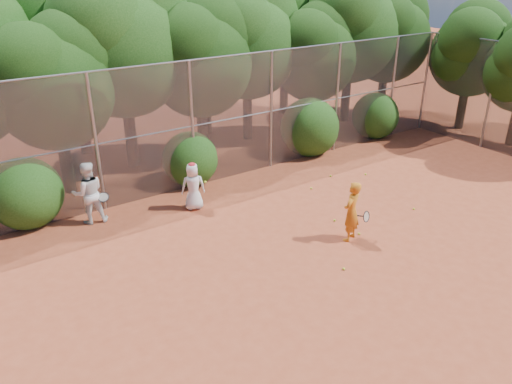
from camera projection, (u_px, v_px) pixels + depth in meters
ground at (347, 258)px, 12.25m from camera, size 80.00×80.00×0.00m
fence_back at (217, 120)px, 15.82m from camera, size 20.05×0.09×4.03m
fence_side at (490, 95)px, 18.72m from camera, size 0.09×6.09×4.03m
tree_2 at (53, 78)px, 14.34m from camera, size 3.99×3.47×5.47m
tree_3 at (121, 37)px, 16.04m from camera, size 4.89×4.26×6.70m
tree_4 at (200, 53)px, 17.12m from camera, size 4.19×3.64×5.73m
tree_5 at (248, 36)px, 18.87m from camera, size 4.51×3.92×6.17m
tree_6 at (315, 49)px, 19.63m from camera, size 3.86×3.36×5.29m
tree_7 at (352, 22)px, 21.03m from camera, size 4.77×4.14×6.53m
tree_8 at (389, 31)px, 22.01m from camera, size 4.25×3.70×5.82m
tree_10 at (70, 25)px, 17.08m from camera, size 5.15×4.48×7.06m
tree_11 at (204, 30)px, 19.52m from camera, size 4.64×4.03×6.35m
tree_12 at (286, 13)px, 22.12m from camera, size 5.02×4.37×6.88m
tree_13 at (473, 46)px, 20.39m from camera, size 3.86×3.36×5.29m
bush_0 at (25, 190)px, 13.50m from camera, size 2.00×2.00×2.00m
bush_1 at (190, 157)px, 16.08m from camera, size 1.80×1.80×1.80m
bush_2 at (310, 125)px, 18.54m from camera, size 2.20×2.20×2.20m
bush_3 at (376, 114)px, 20.39m from camera, size 1.90×1.90×1.90m
player_yellow at (352, 212)px, 12.75m from camera, size 0.86×0.59×1.63m
player_teen at (193, 186)px, 14.42m from camera, size 0.81×0.67×1.44m
player_white at (88, 193)px, 13.60m from camera, size 0.96×0.86×1.77m
ball_0 at (335, 220)px, 13.97m from camera, size 0.07×0.07×0.07m
ball_1 at (365, 174)px, 16.97m from camera, size 0.07×0.07×0.07m
ball_2 at (359, 234)px, 13.28m from camera, size 0.07×0.07×0.07m
ball_3 at (414, 209)px, 14.61m from camera, size 0.07×0.07×0.07m
ball_4 at (344, 269)px, 11.77m from camera, size 0.07×0.07×0.07m
ball_5 at (331, 176)px, 16.84m from camera, size 0.07×0.07×0.07m
ball_6 at (311, 188)px, 15.92m from camera, size 0.07×0.07×0.07m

